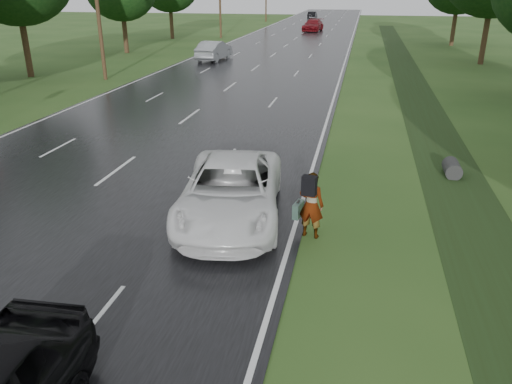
{
  "coord_description": "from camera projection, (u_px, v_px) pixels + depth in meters",
  "views": [
    {
      "loc": [
        8.18,
        -7.15,
        6.08
      ],
      "look_at": [
        5.84,
        4.09,
        1.3
      ],
      "focal_mm": 35.0,
      "sensor_mm": 36.0,
      "label": 1
    }
  ],
  "objects": [
    {
      "name": "far_car_dark",
      "position": [
        312.0,
        15.0,
        94.72
      ],
      "size": [
        1.52,
        4.22,
        1.38
      ],
      "primitive_type": "imported",
      "rotation": [
        0.0,
        0.0,
        3.13
      ],
      "color": "black",
      "rests_on": "road"
    },
    {
      "name": "white_pickup",
      "position": [
        231.0,
        191.0,
        13.72
      ],
      "size": [
        3.44,
        6.08,
        1.6
      ],
      "primitive_type": "imported",
      "rotation": [
        0.0,
        0.0,
        0.14
      ],
      "color": "white",
      "rests_on": "road"
    },
    {
      "name": "edge_stripe_east",
      "position": [
        348.0,
        50.0,
        49.73
      ],
      "size": [
        0.12,
        180.0,
        0.01
      ],
      "primitive_type": "cube",
      "color": "silver",
      "rests_on": "road"
    },
    {
      "name": "far_car_red",
      "position": [
        313.0,
        25.0,
        70.19
      ],
      "size": [
        2.86,
        5.74,
        1.6
      ],
      "primitive_type": "imported",
      "rotation": [
        0.0,
        0.0,
        -0.11
      ],
      "color": "maroon",
      "rests_on": "road"
    },
    {
      "name": "drainage_ditch",
      "position": [
        425.0,
        115.0,
        25.07
      ],
      "size": [
        2.2,
        120.0,
        0.56
      ],
      "color": "#1F2F12",
      "rests_on": "ground"
    },
    {
      "name": "pedestrian",
      "position": [
        310.0,
        204.0,
        12.7
      ],
      "size": [
        0.84,
        0.82,
        1.78
      ],
      "rotation": [
        0.0,
        0.0,
        2.94
      ],
      "color": "#A5998C",
      "rests_on": "ground"
    },
    {
      "name": "edge_stripe_west",
      "position": [
        218.0,
        47.0,
        52.27
      ],
      "size": [
        0.12,
        180.0,
        0.01
      ],
      "primitive_type": "cube",
      "color": "silver",
      "rests_on": "road"
    },
    {
      "name": "center_line",
      "position": [
        282.0,
        49.0,
        51.0
      ],
      "size": [
        0.12,
        180.0,
        0.01
      ],
      "primitive_type": "cube",
      "color": "silver",
      "rests_on": "road"
    },
    {
      "name": "silver_sedan",
      "position": [
        214.0,
        51.0,
        42.96
      ],
      "size": [
        2.09,
        5.03,
        1.62
      ],
      "primitive_type": "imported",
      "rotation": [
        0.0,
        0.0,
        3.06
      ],
      "color": "gray",
      "rests_on": "road"
    },
    {
      "name": "road",
      "position": [
        282.0,
        49.0,
        51.01
      ],
      "size": [
        14.0,
        180.0,
        0.04
      ],
      "primitive_type": "cube",
      "color": "black",
      "rests_on": "ground"
    }
  ]
}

